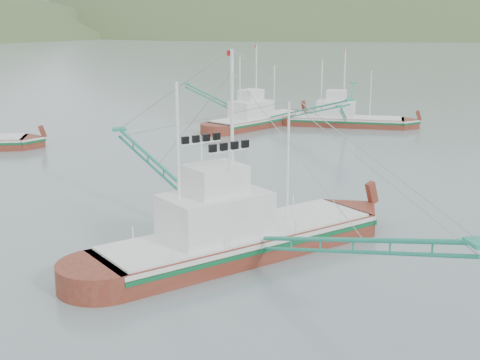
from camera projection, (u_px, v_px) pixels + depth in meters
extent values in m
plane|color=slate|center=(264.00, 270.00, 33.39)|extent=(1200.00, 1200.00, 0.00)
cube|color=maroon|center=(241.00, 250.00, 35.62)|extent=(16.22, 10.35, 2.12)
cube|color=silver|center=(241.00, 234.00, 35.40)|extent=(15.97, 10.30, 0.23)
cube|color=#0C552C|center=(241.00, 239.00, 35.46)|extent=(15.98, 10.32, 0.23)
cube|color=silver|center=(241.00, 230.00, 35.35)|extent=(15.41, 9.84, 0.13)
cube|color=silver|center=(215.00, 216.00, 34.18)|extent=(6.22, 5.26, 2.33)
cube|color=silver|center=(215.00, 179.00, 33.72)|extent=(3.46, 3.25, 1.48)
cylinder|color=white|center=(232.00, 144.00, 33.91)|extent=(0.17, 0.17, 9.53)
cylinder|color=white|center=(178.00, 166.00, 32.29)|extent=(0.15, 0.15, 8.10)
cylinder|color=white|center=(288.00, 162.00, 36.34)|extent=(0.13, 0.13, 6.67)
cube|color=maroon|center=(347.00, 125.00, 76.17)|extent=(13.00, 8.24, 1.69)
cube|color=silver|center=(347.00, 118.00, 75.99)|extent=(12.79, 8.20, 0.19)
cube|color=#0C552C|center=(347.00, 120.00, 76.05)|extent=(12.80, 8.22, 0.19)
cube|color=silver|center=(347.00, 117.00, 75.95)|extent=(12.35, 7.83, 0.10)
cube|color=silver|center=(336.00, 109.00, 76.00)|extent=(4.97, 4.19, 1.86)
cube|color=silver|center=(336.00, 95.00, 75.64)|extent=(2.77, 2.60, 1.19)
cylinder|color=white|center=(344.00, 84.00, 75.13)|extent=(0.14, 0.14, 7.63)
cylinder|color=white|center=(322.00, 88.00, 75.80)|extent=(0.12, 0.12, 6.48)
cylinder|color=white|center=(371.00, 94.00, 74.78)|extent=(0.10, 0.10, 5.34)
cube|color=maroon|center=(259.00, 125.00, 76.06)|extent=(13.01, 10.78, 1.79)
cube|color=silver|center=(259.00, 118.00, 75.87)|extent=(12.84, 10.68, 0.20)
cube|color=#0C552C|center=(259.00, 120.00, 75.93)|extent=(12.85, 10.69, 0.20)
cube|color=silver|center=(259.00, 117.00, 75.83)|extent=(12.36, 10.24, 0.11)
cube|color=silver|center=(251.00, 110.00, 74.65)|extent=(5.32, 4.95, 1.97)
cube|color=silver|center=(251.00, 95.00, 74.25)|extent=(3.05, 2.96, 1.26)
cylinder|color=white|center=(256.00, 82.00, 74.54)|extent=(0.14, 0.14, 8.07)
cylinder|color=white|center=(240.00, 89.00, 72.78)|extent=(0.13, 0.13, 6.86)
cylinder|color=white|center=(274.00, 90.00, 77.07)|extent=(0.11, 0.11, 5.65)
ellipsoid|color=#3D522A|center=(447.00, 31.00, 488.26)|extent=(684.00, 432.00, 306.00)
ellipsoid|color=slate|center=(147.00, 29.00, 571.84)|extent=(960.00, 400.00, 240.00)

